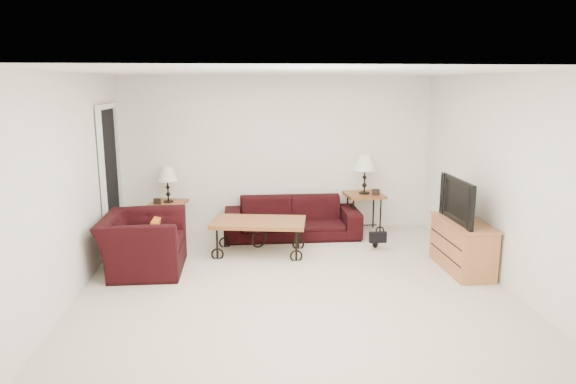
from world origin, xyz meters
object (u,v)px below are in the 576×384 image
object	(u,v)px
tv_stand	(462,246)
coffee_table	(259,237)
television	(464,200)
side_table_left	(169,219)
sofa	(292,218)
lamp_left	(168,184)
armchair	(143,243)
backpack	(376,232)
side_table_right	(364,213)
lamp_right	(365,174)

from	to	relation	value
tv_stand	coffee_table	bearing A→B (deg)	160.98
coffee_table	television	distance (m)	2.81
side_table_left	television	bearing A→B (deg)	-25.32
sofa	television	world-z (taller)	television
lamp_left	television	distance (m)	4.37
sofa	armchair	xyz separation A→B (m)	(-2.06, -1.34, 0.06)
lamp_left	backpack	bearing A→B (deg)	-15.78
sofa	side_table_right	bearing A→B (deg)	8.59
side_table_left	coffee_table	xyz separation A→B (m)	(1.38, -0.98, -0.04)
armchair	backpack	size ratio (longest dim) A/B	2.27
sofa	lamp_right	distance (m)	1.37
coffee_table	side_table_left	bearing A→B (deg)	144.69
coffee_table	tv_stand	bearing A→B (deg)	-19.02
lamp_right	television	xyz separation A→B (m)	(0.84, -1.87, -0.03)
sofa	side_table_right	size ratio (longest dim) A/B	3.31
tv_stand	backpack	bearing A→B (deg)	131.47
backpack	tv_stand	bearing A→B (deg)	-31.60
lamp_right	lamp_left	bearing A→B (deg)	180.00
lamp_left	lamp_right	bearing A→B (deg)	0.00
side_table_left	lamp_right	xyz separation A→B (m)	(3.12, 0.00, 0.67)
television	backpack	size ratio (longest dim) A/B	1.95
coffee_table	armchair	distance (m)	1.61
sofa	television	bearing A→B (deg)	-39.82
armchair	tv_stand	distance (m)	4.12
television	tv_stand	bearing A→B (deg)	90.00
side_table_left	lamp_left	distance (m)	0.56
lamp_left	coffee_table	bearing A→B (deg)	-35.31
armchair	television	distance (m)	4.14
side_table_left	tv_stand	world-z (taller)	tv_stand
side_table_left	television	world-z (taller)	television
armchair	lamp_left	bearing A→B (deg)	-4.81
sofa	television	size ratio (longest dim) A/B	2.17
side_table_right	backpack	size ratio (longest dim) A/B	1.28
armchair	side_table_left	bearing A→B (deg)	-4.81
sofa	side_table_left	size ratio (longest dim) A/B	3.74
television	coffee_table	bearing A→B (deg)	-109.16
television	backpack	bearing A→B (deg)	-139.19
side_table_left	side_table_right	distance (m)	3.12
lamp_right	side_table_left	bearing A→B (deg)	180.00
tv_stand	side_table_left	bearing A→B (deg)	154.79
television	lamp_right	bearing A→B (deg)	-155.94
lamp_right	backpack	size ratio (longest dim) A/B	1.28
tv_stand	sofa	bearing A→B (deg)	140.45
side_table_left	coffee_table	bearing A→B (deg)	-35.31
lamp_left	side_table_right	bearing A→B (deg)	0.00
sofa	coffee_table	distance (m)	0.97
lamp_left	backpack	distance (m)	3.27
lamp_right	backpack	bearing A→B (deg)	-91.66
side_table_left	side_table_right	bearing A→B (deg)	0.00
backpack	side_table_left	bearing A→B (deg)	-178.85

